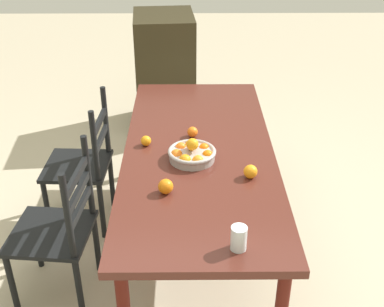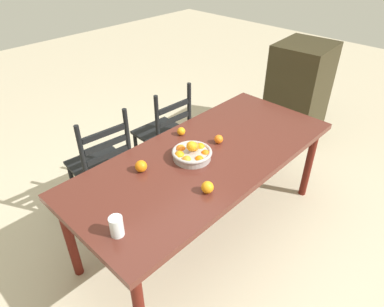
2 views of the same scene
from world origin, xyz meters
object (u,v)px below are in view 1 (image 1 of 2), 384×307
Objects in this scene: dining_table at (199,160)px; chair_by_cabinet at (59,231)px; chair_near_window at (83,166)px; orange_loose_2 at (250,172)px; drinking_glass at (239,238)px; fruit_bowl at (192,153)px; orange_loose_1 at (192,132)px; cabinet at (165,71)px; orange_loose_3 at (166,186)px; orange_loose_0 at (146,141)px.

chair_by_cabinet is (-0.40, 0.79, -0.22)m from dining_table.
chair_near_window is 1.25m from orange_loose_2.
dining_table is at bearing 10.10° from drinking_glass.
dining_table is 7.38× the size of fruit_bowl.
dining_table is 2.16× the size of chair_near_window.
fruit_bowl reaches higher than orange_loose_1.
orange_loose_2 is (-2.15, -0.55, 0.24)m from cabinet.
dining_table is at bearing 72.15° from chair_near_window.
fruit_bowl reaches higher than orange_loose_3.
orange_loose_2 is 0.59m from drinking_glass.
orange_loose_1 is 0.86× the size of orange_loose_2.
cabinet is 16.98× the size of orange_loose_0.
chair_by_cabinet is 1.12m from orange_loose_2.
cabinet reaches higher than chair_near_window.
chair_by_cabinet is 1.12m from drinking_glass.
orange_loose_2 is at bearing -137.81° from dining_table.
orange_loose_1 reaches higher than dining_table.
chair_near_window is 0.89× the size of cabinet.
orange_loose_1 is 0.56× the size of drinking_glass.
orange_loose_2 is 0.96× the size of orange_loose_3.
drinking_glass is (-1.06, -0.19, 0.03)m from orange_loose_1.
orange_loose_0 is 1.06m from drinking_glass.
fruit_bowl is at bearing 116.83° from chair_by_cabinet.
orange_loose_0 is 0.53× the size of drinking_glass.
chair_near_window is at bearing 61.61° from fruit_bowl.
orange_loose_0 is at bearing 174.17° from cabinet.
chair_by_cabinet is at bearing 111.25° from fruit_bowl.
dining_table is 32.79× the size of orange_loose_0.
chair_near_window is 0.90m from fruit_bowl.
orange_loose_3 is (-0.44, 0.18, 0.11)m from dining_table.
chair_by_cabinet is 12.54× the size of orange_loose_2.
fruit_bowl is at bearing -22.13° from orange_loose_3.
orange_loose_0 is at bearing 66.21° from chair_near_window.
drinking_glass is (-0.49, -0.95, 0.35)m from chair_by_cabinet.
cabinet is 1.71m from orange_loose_1.
chair_near_window reaches higher than orange_loose_2.
fruit_bowl is 0.37m from orange_loose_2.
cabinet reaches higher than orange_loose_0.
orange_loose_3 reaches higher than dining_table.
orange_loose_0 is 0.95× the size of orange_loose_1.
drinking_glass is at bearing -175.43° from cabinet.
orange_loose_0 is 0.79× the size of orange_loose_3.
cabinet is at bearing 2.43° from orange_loose_3.
drinking_glass is at bearing -165.40° from fruit_bowl.
chair_by_cabinet reaches higher than orange_loose_3.
orange_loose_0 is (-1.79, 0.04, 0.24)m from cabinet.
chair_near_window reaches higher than orange_loose_1.
chair_by_cabinet is 0.86m from fruit_bowl.
orange_loose_1 is at bearing -68.77° from orange_loose_0.
fruit_bowl is 3.51× the size of orange_loose_3.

